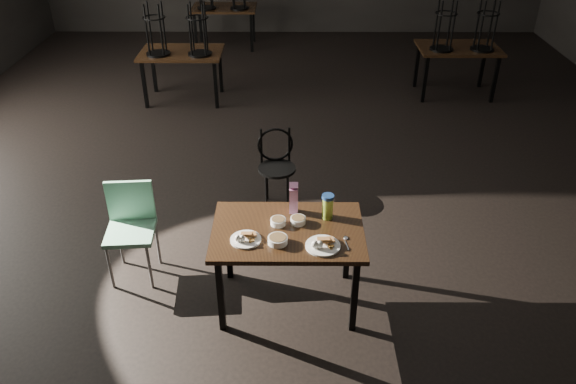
{
  "coord_description": "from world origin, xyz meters",
  "views": [
    {
      "loc": [
        -0.06,
        -5.71,
        3.33
      ],
      "look_at": [
        -0.08,
        -1.72,
        0.85
      ],
      "focal_mm": 35.0,
      "sensor_mm": 36.0,
      "label": 1
    }
  ],
  "objects_px": {
    "main_table": "(288,238)",
    "bentwood_chair": "(276,162)",
    "school_chair": "(131,222)",
    "juice_carton": "(294,198)",
    "water_bottle": "(328,206)"
  },
  "relations": [
    {
      "from": "main_table",
      "to": "school_chair",
      "type": "xyz_separation_m",
      "value": [
        -1.37,
        0.4,
        -0.14
      ]
    },
    {
      "from": "water_bottle",
      "to": "school_chair",
      "type": "bearing_deg",
      "value": 171.97
    },
    {
      "from": "juice_carton",
      "to": "water_bottle",
      "type": "bearing_deg",
      "value": -17.7
    },
    {
      "from": "juice_carton",
      "to": "main_table",
      "type": "bearing_deg",
      "value": -100.51
    },
    {
      "from": "bentwood_chair",
      "to": "school_chair",
      "type": "bearing_deg",
      "value": -142.98
    },
    {
      "from": "juice_carton",
      "to": "bentwood_chair",
      "type": "height_order",
      "value": "juice_carton"
    },
    {
      "from": "bentwood_chair",
      "to": "water_bottle",
      "type": "bearing_deg",
      "value": -78.85
    },
    {
      "from": "juice_carton",
      "to": "bentwood_chair",
      "type": "distance_m",
      "value": 1.39
    },
    {
      "from": "main_table",
      "to": "bentwood_chair",
      "type": "xyz_separation_m",
      "value": [
        -0.13,
        1.58,
        -0.18
      ]
    },
    {
      "from": "juice_carton",
      "to": "school_chair",
      "type": "xyz_separation_m",
      "value": [
        -1.42,
        0.15,
        -0.35
      ]
    },
    {
      "from": "main_table",
      "to": "water_bottle",
      "type": "bearing_deg",
      "value": 27.43
    },
    {
      "from": "main_table",
      "to": "juice_carton",
      "type": "relative_size",
      "value": 4.23
    },
    {
      "from": "main_table",
      "to": "water_bottle",
      "type": "height_order",
      "value": "water_bottle"
    },
    {
      "from": "water_bottle",
      "to": "school_chair",
      "type": "height_order",
      "value": "water_bottle"
    },
    {
      "from": "main_table",
      "to": "water_bottle",
      "type": "xyz_separation_m",
      "value": [
        0.32,
        0.17,
        0.19
      ]
    }
  ]
}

